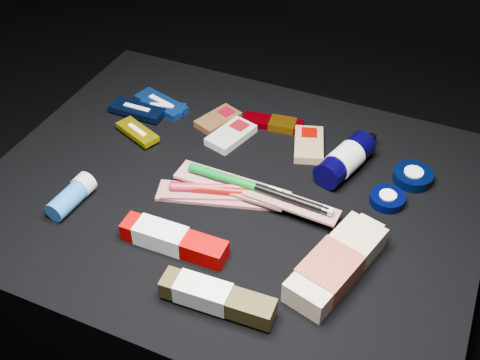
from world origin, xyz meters
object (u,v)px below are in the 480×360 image
at_px(bodywash_bottle, 335,266).
at_px(deodorant_stick, 72,196).
at_px(lotion_bottle, 345,160).
at_px(toothpaste_carton_red, 169,239).

bearing_deg(bodywash_bottle, deodorant_stick, -160.71).
height_order(lotion_bottle, deodorant_stick, lotion_bottle).
relative_size(lotion_bottle, deodorant_stick, 1.77).
bearing_deg(bodywash_bottle, lotion_bottle, 118.36).
xyz_separation_m(bodywash_bottle, deodorant_stick, (-0.52, -0.04, -0.00)).
bearing_deg(toothpaste_carton_red, deodorant_stick, 173.82).
bearing_deg(lotion_bottle, deodorant_stick, -129.51).
bearing_deg(lotion_bottle, bodywash_bottle, -60.66).
bearing_deg(deodorant_stick, bodywash_bottle, 8.31).
xyz_separation_m(deodorant_stick, toothpaste_carton_red, (0.23, -0.02, -0.00)).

